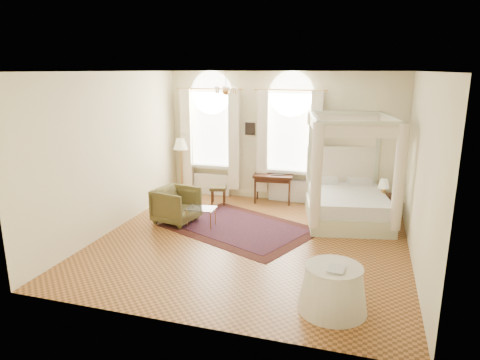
# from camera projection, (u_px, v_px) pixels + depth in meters

# --- Properties ---
(ground) EXTENTS (6.00, 6.00, 0.00)m
(ground) POSITION_uv_depth(u_px,v_px,m) (251.00, 242.00, 8.52)
(ground) COLOR #A86730
(ground) RESTS_ON ground
(room_walls) EXTENTS (6.00, 6.00, 6.00)m
(room_walls) POSITION_uv_depth(u_px,v_px,m) (251.00, 144.00, 8.02)
(room_walls) COLOR #F0E9B7
(room_walls) RESTS_ON ground
(window_left) EXTENTS (1.62, 0.27, 3.29)m
(window_left) POSITION_uv_depth(u_px,v_px,m) (211.00, 141.00, 11.34)
(window_left) COLOR white
(window_left) RESTS_ON room_walls
(window_right) EXTENTS (1.62, 0.27, 3.29)m
(window_right) POSITION_uv_depth(u_px,v_px,m) (289.00, 145.00, 10.75)
(window_right) COLOR white
(window_right) RESTS_ON room_walls
(chandelier) EXTENTS (0.51, 0.45, 0.50)m
(chandelier) POSITION_uv_depth(u_px,v_px,m) (226.00, 90.00, 9.16)
(chandelier) COLOR #B47F3C
(chandelier) RESTS_ON room_walls
(wall_pictures) EXTENTS (2.54, 0.03, 0.39)m
(wall_pictures) POSITION_uv_depth(u_px,v_px,m) (286.00, 129.00, 10.77)
(wall_pictures) COLOR black
(wall_pictures) RESTS_ON room_walls
(canopy_bed) EXTENTS (2.19, 2.51, 2.38)m
(canopy_bed) POSITION_uv_depth(u_px,v_px,m) (348.00, 198.00, 9.58)
(canopy_bed) COLOR beige
(canopy_bed) RESTS_ON ground
(nightstand) EXTENTS (0.43, 0.39, 0.59)m
(nightstand) POSITION_uv_depth(u_px,v_px,m) (381.00, 206.00, 9.78)
(nightstand) COLOR #3A1E10
(nightstand) RESTS_ON ground
(nightstand_lamp) EXTENTS (0.25, 0.25, 0.37)m
(nightstand_lamp) POSITION_uv_depth(u_px,v_px,m) (384.00, 185.00, 9.56)
(nightstand_lamp) COLOR #B47F3C
(nightstand_lamp) RESTS_ON nightstand
(writing_desk) EXTENTS (1.03, 0.61, 0.74)m
(writing_desk) POSITION_uv_depth(u_px,v_px,m) (273.00, 179.00, 10.90)
(writing_desk) COLOR #3A1E10
(writing_desk) RESTS_ON ground
(laptop) EXTENTS (0.37, 0.29, 0.03)m
(laptop) POSITION_uv_depth(u_px,v_px,m) (278.00, 174.00, 10.85)
(laptop) COLOR black
(laptop) RESTS_ON writing_desk
(stool) EXTENTS (0.49, 0.49, 0.46)m
(stool) POSITION_uv_depth(u_px,v_px,m) (218.00, 189.00, 10.84)
(stool) COLOR #43391C
(stool) RESTS_ON ground
(armchair) EXTENTS (1.01, 0.99, 0.79)m
(armchair) POSITION_uv_depth(u_px,v_px,m) (176.00, 205.00, 9.54)
(armchair) COLOR #4D4521
(armchair) RESTS_ON ground
(coffee_table) EXTENTS (0.63, 0.45, 0.42)m
(coffee_table) POSITION_uv_depth(u_px,v_px,m) (201.00, 210.00, 9.30)
(coffee_table) COLOR silver
(coffee_table) RESTS_ON ground
(floor_lamp) EXTENTS (0.40, 0.40, 1.56)m
(floor_lamp) POSITION_uv_depth(u_px,v_px,m) (181.00, 147.00, 11.45)
(floor_lamp) COLOR #B47F3C
(floor_lamp) RESTS_ON ground
(oriental_rug) EXTENTS (3.63, 3.19, 0.01)m
(oriental_rug) POSITION_uv_depth(u_px,v_px,m) (240.00, 228.00, 9.26)
(oriental_rug) COLOR #3F170F
(oriental_rug) RESTS_ON ground
(side_table) EXTENTS (0.99, 0.99, 0.67)m
(side_table) POSITION_uv_depth(u_px,v_px,m) (333.00, 289.00, 6.04)
(side_table) COLOR silver
(side_table) RESTS_ON ground
(book) EXTENTS (0.26, 0.32, 0.03)m
(book) POSITION_uv_depth(u_px,v_px,m) (328.00, 268.00, 5.89)
(book) COLOR black
(book) RESTS_ON side_table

